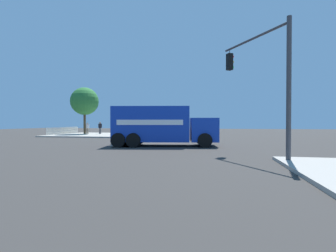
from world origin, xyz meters
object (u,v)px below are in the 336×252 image
(pickup_maroon, at_px, (144,131))
(pedestrian_near_corner, at_px, (100,127))
(pedestrian_crossing, at_px, (87,127))
(delivery_truck, at_px, (161,126))
(shade_tree_near, at_px, (85,101))
(traffic_light_primary, at_px, (264,72))

(pickup_maroon, height_order, pedestrian_near_corner, pedestrian_near_corner)
(pickup_maroon, distance_m, pedestrian_crossing, 10.72)
(delivery_truck, xyz_separation_m, shade_tree_near, (-13.60, -13.89, 3.18))
(pickup_maroon, xyz_separation_m, shade_tree_near, (-4.19, -9.80, 3.94))
(delivery_truck, height_order, shade_tree_near, shade_tree_near)
(traffic_light_primary, xyz_separation_m, pedestrian_crossing, (-19.27, -19.95, -3.13))
(shade_tree_near, bearing_deg, pedestrian_near_corner, 104.11)
(delivery_truck, height_order, traffic_light_primary, traffic_light_primary)
(delivery_truck, height_order, pickup_maroon, delivery_truck)
(delivery_truck, xyz_separation_m, pedestrian_crossing, (-14.06, -13.74, -0.46))
(delivery_truck, distance_m, shade_tree_near, 19.70)
(pedestrian_near_corner, bearing_deg, pedestrian_crossing, -88.41)
(traffic_light_primary, height_order, pedestrian_crossing, traffic_light_primary)
(pedestrian_crossing, bearing_deg, shade_tree_near, -18.32)
(delivery_truck, height_order, pedestrian_near_corner, delivery_truck)
(delivery_truck, bearing_deg, pedestrian_near_corner, -139.99)
(shade_tree_near, bearing_deg, traffic_light_primary, 46.90)
(pedestrian_near_corner, bearing_deg, traffic_light_primary, 43.05)
(shade_tree_near, bearing_deg, delivery_truck, 45.61)
(delivery_truck, distance_m, pickup_maroon, 10.29)
(delivery_truck, distance_m, pedestrian_near_corner, 18.43)
(pedestrian_near_corner, distance_m, pedestrian_crossing, 1.90)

